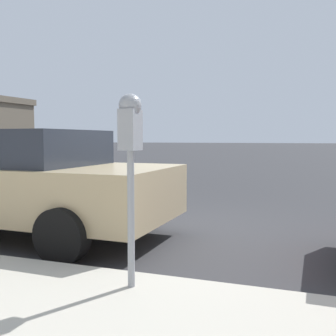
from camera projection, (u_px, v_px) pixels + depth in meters
ground_plane at (173, 231)px, 5.92m from camera, size 220.00×220.00×0.00m
parking_meter at (130, 140)px, 3.26m from camera, size 0.21×0.19×1.63m
car_tan at (19, 180)px, 5.69m from camera, size 2.18×4.46×1.51m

